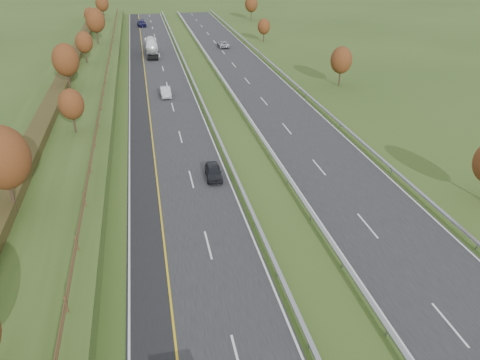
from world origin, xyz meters
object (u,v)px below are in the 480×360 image
object	(u,v)px
car_dark_near	(213,172)
car_small_far	(142,23)
road_tanker	(151,47)
car_silver_mid	(166,92)
car_oncoming	(223,44)

from	to	relation	value
car_dark_near	car_small_far	xyz separation A→B (m)	(-5.18, 99.29, 0.12)
car_dark_near	road_tanker	bearing A→B (deg)	96.24
car_silver_mid	car_oncoming	world-z (taller)	car_silver_mid
car_small_far	car_oncoming	size ratio (longest dim) A/B	1.12
car_oncoming	car_dark_near	bearing A→B (deg)	79.67
car_small_far	car_dark_near	bearing A→B (deg)	-91.68
car_silver_mid	car_oncoming	bearing A→B (deg)	65.18
car_small_far	road_tanker	bearing A→B (deg)	-92.74
car_silver_mid	car_small_far	xyz separation A→B (m)	(-2.20, 69.48, 0.08)
car_dark_near	car_oncoming	xyz separation A→B (m)	(12.64, 65.61, -0.00)
car_dark_near	car_silver_mid	xyz separation A→B (m)	(-2.98, 29.82, 0.04)
car_silver_mid	car_small_far	distance (m)	69.51
road_tanker	car_small_far	distance (m)	38.85
car_dark_near	car_silver_mid	world-z (taller)	car_silver_mid
car_silver_mid	car_small_far	size ratio (longest dim) A/B	0.80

